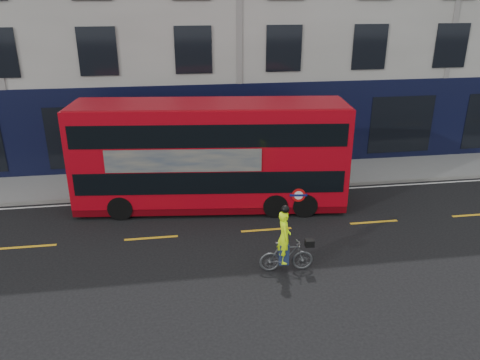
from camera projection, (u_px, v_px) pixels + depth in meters
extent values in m
plane|color=black|center=(276.00, 251.00, 15.10)|extent=(120.00, 120.00, 0.00)
cube|color=gray|center=(244.00, 177.00, 21.05)|extent=(60.00, 3.00, 0.12)
cube|color=slate|center=(250.00, 190.00, 19.67)|extent=(60.00, 0.12, 0.13)
cube|color=black|center=(239.00, 127.00, 21.69)|extent=(50.00, 0.08, 4.00)
cube|color=silver|center=(251.00, 194.00, 19.42)|extent=(58.00, 0.10, 0.01)
cube|color=#AA0612|center=(210.00, 152.00, 17.53)|extent=(10.30, 3.43, 3.63)
cube|color=#550309|center=(211.00, 199.00, 18.25)|extent=(10.29, 3.39, 0.28)
cube|color=black|center=(211.00, 172.00, 17.83)|extent=(9.90, 3.43, 0.83)
cube|color=black|center=(210.00, 128.00, 17.18)|extent=(9.90, 3.43, 0.83)
cube|color=maroon|center=(209.00, 104.00, 16.85)|extent=(10.09, 3.32, 0.07)
cube|color=black|center=(342.00, 170.00, 17.99)|extent=(0.28, 2.06, 0.83)
cube|color=black|center=(346.00, 126.00, 17.35)|extent=(0.28, 2.06, 0.83)
cube|color=black|center=(77.00, 174.00, 17.66)|extent=(0.28, 2.06, 0.83)
cube|color=gray|center=(183.00, 161.00, 16.38)|extent=(5.48, 0.67, 0.83)
cylinder|color=red|center=(299.00, 195.00, 17.03)|extent=(0.51, 0.08, 0.51)
cylinder|color=white|center=(299.00, 195.00, 17.02)|extent=(0.33, 0.06, 0.33)
cube|color=#0C1459|center=(299.00, 195.00, 17.02)|extent=(0.64, 0.09, 0.08)
cylinder|color=black|center=(300.00, 194.00, 18.30)|extent=(1.18, 2.44, 0.92)
cylinder|color=black|center=(272.00, 194.00, 18.26)|extent=(1.18, 2.44, 0.92)
cylinder|color=black|center=(126.00, 196.00, 18.08)|extent=(1.18, 2.44, 0.92)
imported|color=#4B4D50|center=(286.00, 256.00, 13.90)|extent=(1.64, 0.55, 0.97)
imported|color=#C9FF0A|center=(284.00, 237.00, 13.65)|extent=(0.42, 0.62, 1.63)
cube|color=black|center=(310.00, 243.00, 13.80)|extent=(0.27, 0.22, 0.21)
cube|color=#1C284A|center=(283.00, 253.00, 13.84)|extent=(0.30, 0.37, 0.65)
sphere|color=black|center=(285.00, 209.00, 13.32)|extent=(0.24, 0.24, 0.24)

